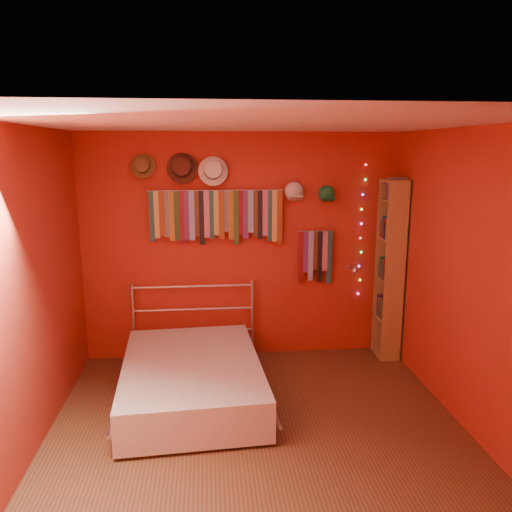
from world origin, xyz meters
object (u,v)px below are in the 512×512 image
object	(u,v)px
bookshelf	(394,269)
reading_lamp	(354,270)
tie_rack	(217,214)
bed	(192,378)

from	to	relation	value
bookshelf	reading_lamp	bearing A→B (deg)	-176.58
reading_lamp	bookshelf	size ratio (longest dim) A/B	0.16
tie_rack	bed	xyz separation A→B (m)	(-0.28, -0.97, -1.42)
bookshelf	bed	size ratio (longest dim) A/B	1.06
tie_rack	reading_lamp	size ratio (longest dim) A/B	4.51
bed	reading_lamp	bearing A→B (deg)	20.72
reading_lamp	tie_rack	bearing A→B (deg)	173.00
bookshelf	bed	xyz separation A→B (m)	(-2.22, -0.82, -0.81)
tie_rack	bookshelf	size ratio (longest dim) A/B	0.72
reading_lamp	bed	xyz separation A→B (m)	(-1.76, -0.79, -0.81)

